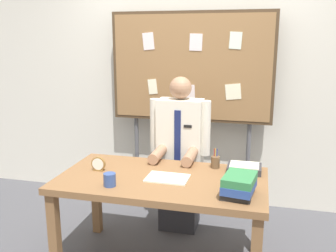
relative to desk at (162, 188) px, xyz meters
The scene contains 10 objects.
back_wall 1.51m from the desk, 90.00° to the left, with size 6.40×0.08×2.70m, color silver.
desk is the anchor object (origin of this frame).
person 0.64m from the desk, 90.00° to the left, with size 0.55×0.56×1.42m.
bulletin_board 1.38m from the desk, 89.99° to the left, with size 1.62×0.09×2.00m.
book_stack 0.63m from the desk, 19.08° to the right, with size 0.23×0.29×0.15m.
open_notebook 0.11m from the desk, 21.92° to the right, with size 0.31×0.21×0.01m, color silver.
desk_clock 0.54m from the desk, behind, with size 0.11×0.04×0.11m.
coffee_mug 0.42m from the desk, 141.12° to the right, with size 0.09×0.09×0.09m, color #334C8C.
pen_holder 0.49m from the desk, 40.12° to the left, with size 0.07×0.07×0.16m.
paper_tray 0.66m from the desk, 25.03° to the left, with size 0.26×0.20×0.06m.
Camera 1 is at (0.68, -2.52, 1.74)m, focal length 39.70 mm.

